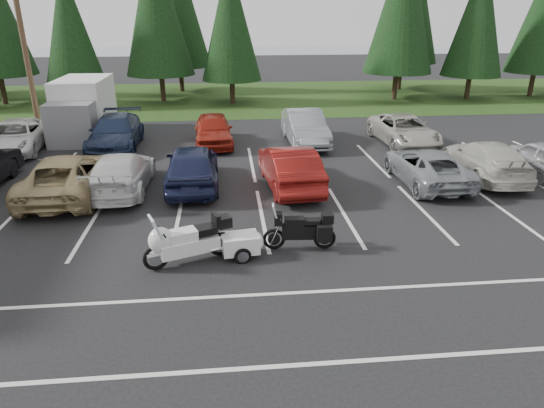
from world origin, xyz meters
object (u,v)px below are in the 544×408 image
Objects in this scene: car_far_3 at (305,127)px; car_near_4 at (192,166)px; car_near_3 at (121,172)px; car_near_6 at (427,166)px; car_far_0 at (15,137)px; touring_motorcycle at (188,237)px; car_near_5 at (289,167)px; car_near_2 at (67,175)px; utility_pole at (24,44)px; car_near_7 at (486,159)px; adventure_motorcycle at (300,227)px; box_truck at (80,110)px; car_near_8 at (541,158)px; car_far_2 at (213,130)px; car_far_4 at (404,130)px; car_far_1 at (116,133)px; cargo_trailer at (240,246)px.

car_near_4 is at bearing -133.33° from car_far_3.
car_near_6 is (11.50, -0.26, -0.04)m from car_near_3.
touring_motorcycle reaches higher than car_far_0.
car_near_3 is 6.20m from car_near_5.
utility_pole is at bearing -67.29° from car_near_2.
car_near_2 is 1.13× the size of car_near_4.
car_near_7 is 9.96m from adventure_motorcycle.
utility_pole is at bearing -26.63° from car_near_6.
box_truck is at bearing 166.50° from car_far_3.
car_near_8 is (4.95, 0.49, 0.05)m from car_near_6.
car_far_4 is (9.39, -0.79, -0.06)m from car_far_2.
car_far_1 is at bearing 179.01° from car_far_3.
car_near_6 is (13.32, 0.06, -0.09)m from car_near_2.
car_near_4 is 1.78× the size of touring_motorcycle.
box_truck reaches higher than car_far_4.
utility_pole is at bearing -165.96° from box_truck.
car_near_7 is at bearing -3.19° from car_near_8.
cargo_trailer is 0.64× the size of adventure_motorcycle.
car_far_4 is at bearing -8.29° from car_far_3.
car_near_2 is 7.16m from touring_motorcycle.
car_near_3 is 0.91× the size of car_far_1.
car_near_5 reaches higher than car_far_1.
car_near_4 is 1.00× the size of car_near_5.
touring_motorcycle reaches higher than adventure_motorcycle.
box_truck is at bearing 92.67° from touring_motorcycle.
car_far_2 reaches higher than car_far_4.
touring_motorcycle is at bearing 115.95° from car_near_3.
adventure_motorcycle is at bearing 40.59° from car_near_6.
car_near_8 is 6.48m from car_far_4.
car_far_1 is at bearing 88.14° from touring_motorcycle.
car_near_5 reaches higher than car_near_3.
car_far_3 is at bearing -60.53° from car_near_6.
car_near_8 is 1.54× the size of touring_motorcycle.
car_far_2 is (-13.18, 6.05, 0.05)m from car_near_8.
car_near_3 is 7.86m from adventure_motorcycle.
car_far_0 is at bearing 179.31° from car_far_2.
box_truck is at bearing 166.27° from car_far_4.
car_far_1 is at bearing 107.31° from cargo_trailer.
car_near_6 is 0.93× the size of car_far_0.
cargo_trailer is (1.57, -5.81, -0.49)m from car_near_4.
car_near_4 is at bearing -155.75° from car_far_4.
car_near_6 is 1.77× the size of touring_motorcycle.
car_near_4 is at bearing -39.02° from car_far_0.
car_far_2 is (3.27, 6.28, 0.05)m from car_near_3.
car_far_2 is at bearing 171.76° from car_far_4.
car_near_8 is 0.78× the size of car_far_1.
utility_pole is at bearing 170.33° from car_far_3.
car_far_3 is (-8.66, 5.83, 0.10)m from car_near_8.
box_truck reaches higher than cargo_trailer.
car_near_6 is 0.89× the size of car_far_1.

